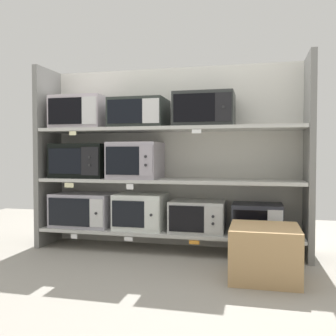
{
  "coord_description": "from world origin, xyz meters",
  "views": [
    {
      "loc": [
        0.79,
        -3.35,
        0.88
      ],
      "look_at": [
        0.0,
        0.0,
        0.76
      ],
      "focal_mm": 40.34,
      "sensor_mm": 36.0,
      "label": 1
    }
  ],
  "objects_px": {
    "microwave_3": "(257,219)",
    "microwave_8": "(204,110)",
    "microwave_2": "(198,216)",
    "microwave_6": "(80,113)",
    "microwave_0": "(84,210)",
    "microwave_5": "(136,160)",
    "microwave_4": "(81,161)",
    "microwave_1": "(141,211)",
    "shipping_carton": "(264,253)",
    "microwave_7": "(139,114)"
  },
  "relations": [
    {
      "from": "microwave_5",
      "to": "microwave_6",
      "type": "bearing_deg",
      "value": -179.99
    },
    {
      "from": "microwave_4",
      "to": "shipping_carton",
      "type": "height_order",
      "value": "microwave_4"
    },
    {
      "from": "microwave_0",
      "to": "microwave_5",
      "type": "xyz_separation_m",
      "value": [
        0.53,
        0.0,
        0.48
      ]
    },
    {
      "from": "microwave_2",
      "to": "microwave_6",
      "type": "relative_size",
      "value": 0.96
    },
    {
      "from": "microwave_7",
      "to": "shipping_carton",
      "type": "distance_m",
      "value": 1.67
    },
    {
      "from": "microwave_0",
      "to": "microwave_2",
      "type": "xyz_separation_m",
      "value": [
        1.12,
        0.0,
        -0.02
      ]
    },
    {
      "from": "microwave_5",
      "to": "shipping_carton",
      "type": "xyz_separation_m",
      "value": [
        1.16,
        -0.62,
        -0.64
      ]
    },
    {
      "from": "microwave_8",
      "to": "microwave_5",
      "type": "bearing_deg",
      "value": 179.98
    },
    {
      "from": "microwave_0",
      "to": "shipping_carton",
      "type": "height_order",
      "value": "microwave_0"
    },
    {
      "from": "microwave_1",
      "to": "microwave_6",
      "type": "distance_m",
      "value": 1.12
    },
    {
      "from": "microwave_0",
      "to": "microwave_4",
      "type": "xyz_separation_m",
      "value": [
        -0.02,
        0.0,
        0.47
      ]
    },
    {
      "from": "microwave_1",
      "to": "shipping_carton",
      "type": "distance_m",
      "value": 1.28
    },
    {
      "from": "microwave_2",
      "to": "microwave_7",
      "type": "xyz_separation_m",
      "value": [
        -0.55,
        0.0,
        0.93
      ]
    },
    {
      "from": "microwave_1",
      "to": "microwave_8",
      "type": "xyz_separation_m",
      "value": [
        0.59,
        -0.0,
        0.92
      ]
    },
    {
      "from": "microwave_1",
      "to": "microwave_2",
      "type": "height_order",
      "value": "microwave_1"
    },
    {
      "from": "microwave_2",
      "to": "microwave_4",
      "type": "xyz_separation_m",
      "value": [
        -1.14,
        0.0,
        0.49
      ]
    },
    {
      "from": "microwave_5",
      "to": "microwave_3",
      "type": "bearing_deg",
      "value": 0.0
    },
    {
      "from": "microwave_1",
      "to": "microwave_6",
      "type": "bearing_deg",
      "value": -179.98
    },
    {
      "from": "shipping_carton",
      "to": "microwave_3",
      "type": "bearing_deg",
      "value": 94.7
    },
    {
      "from": "microwave_0",
      "to": "microwave_7",
      "type": "bearing_deg",
      "value": 0.02
    },
    {
      "from": "microwave_2",
      "to": "shipping_carton",
      "type": "bearing_deg",
      "value": -47.08
    },
    {
      "from": "microwave_6",
      "to": "microwave_7",
      "type": "distance_m",
      "value": 0.6
    },
    {
      "from": "microwave_2",
      "to": "microwave_8",
      "type": "distance_m",
      "value": 0.95
    },
    {
      "from": "microwave_8",
      "to": "shipping_carton",
      "type": "xyz_separation_m",
      "value": [
        0.52,
        -0.62,
        -1.09
      ]
    },
    {
      "from": "microwave_1",
      "to": "microwave_4",
      "type": "height_order",
      "value": "microwave_4"
    },
    {
      "from": "microwave_3",
      "to": "microwave_7",
      "type": "xyz_separation_m",
      "value": [
        -1.07,
        -0.0,
        0.94
      ]
    },
    {
      "from": "microwave_0",
      "to": "shipping_carton",
      "type": "bearing_deg",
      "value": -20.03
    },
    {
      "from": "microwave_4",
      "to": "microwave_8",
      "type": "distance_m",
      "value": 1.28
    },
    {
      "from": "microwave_3",
      "to": "microwave_2",
      "type": "bearing_deg",
      "value": -179.97
    },
    {
      "from": "microwave_2",
      "to": "microwave_5",
      "type": "relative_size",
      "value": 1.07
    },
    {
      "from": "microwave_4",
      "to": "microwave_7",
      "type": "relative_size",
      "value": 1.05
    },
    {
      "from": "microwave_7",
      "to": "shipping_carton",
      "type": "bearing_deg",
      "value": -28.76
    },
    {
      "from": "microwave_2",
      "to": "microwave_8",
      "type": "bearing_deg",
      "value": 0.06
    },
    {
      "from": "shipping_carton",
      "to": "microwave_0",
      "type": "bearing_deg",
      "value": 159.97
    },
    {
      "from": "microwave_6",
      "to": "microwave_8",
      "type": "xyz_separation_m",
      "value": [
        1.21,
        -0.0,
        -0.01
      ]
    },
    {
      "from": "microwave_8",
      "to": "microwave_6",
      "type": "bearing_deg",
      "value": 180.0
    },
    {
      "from": "microwave_0",
      "to": "microwave_6",
      "type": "distance_m",
      "value": 0.94
    },
    {
      "from": "microwave_3",
      "to": "microwave_1",
      "type": "bearing_deg",
      "value": 179.99
    },
    {
      "from": "microwave_2",
      "to": "microwave_4",
      "type": "distance_m",
      "value": 1.24
    },
    {
      "from": "microwave_3",
      "to": "shipping_carton",
      "type": "xyz_separation_m",
      "value": [
        0.05,
        -0.62,
        -0.13
      ]
    },
    {
      "from": "microwave_0",
      "to": "microwave_2",
      "type": "bearing_deg",
      "value": 0.0
    },
    {
      "from": "microwave_4",
      "to": "microwave_5",
      "type": "xyz_separation_m",
      "value": [
        0.56,
        -0.0,
        0.01
      ]
    },
    {
      "from": "microwave_3",
      "to": "microwave_6",
      "type": "xyz_separation_m",
      "value": [
        -1.67,
        -0.0,
        0.96
      ]
    },
    {
      "from": "microwave_3",
      "to": "microwave_8",
      "type": "xyz_separation_m",
      "value": [
        -0.46,
        -0.0,
        0.96
      ]
    },
    {
      "from": "microwave_2",
      "to": "microwave_6",
      "type": "distance_m",
      "value": 1.5
    },
    {
      "from": "microwave_0",
      "to": "shipping_carton",
      "type": "relative_size",
      "value": 1.2
    },
    {
      "from": "microwave_5",
      "to": "microwave_6",
      "type": "height_order",
      "value": "microwave_6"
    },
    {
      "from": "microwave_7",
      "to": "microwave_8",
      "type": "height_order",
      "value": "microwave_8"
    },
    {
      "from": "microwave_2",
      "to": "microwave_3",
      "type": "bearing_deg",
      "value": 0.03
    },
    {
      "from": "microwave_3",
      "to": "microwave_6",
      "type": "bearing_deg",
      "value": -180.0
    }
  ]
}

